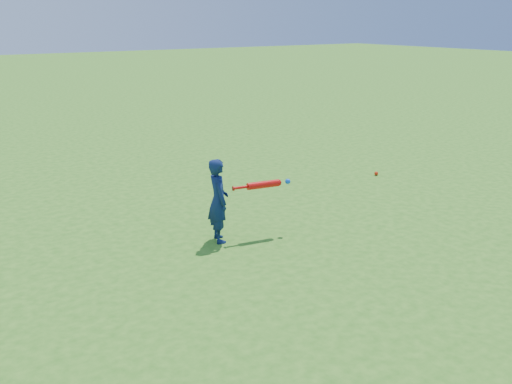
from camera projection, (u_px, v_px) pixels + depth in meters
ground at (256, 222)px, 7.64m from camera, size 80.00×80.00×0.00m
child at (218, 201)px, 6.86m from camera, size 0.34×0.43×1.03m
ground_ball_red at (376, 173)px, 9.89m from camera, size 0.07×0.07×0.07m
bat_swing at (266, 184)px, 7.02m from camera, size 0.77×0.19×0.09m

